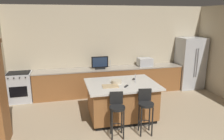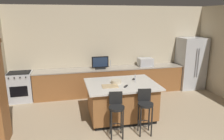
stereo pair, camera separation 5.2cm
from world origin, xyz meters
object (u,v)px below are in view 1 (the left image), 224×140
Objects in this scene: kitchen_island at (121,100)px; tv_monitor at (100,63)px; microwave at (145,62)px; cutting_board at (110,86)px; tv_remote at (126,86)px; refrigerator at (190,63)px; cell_phone at (134,79)px; range_oven at (20,87)px; fruit_bowl at (116,82)px; bar_stool_left at (117,111)px; bar_stool_right at (146,108)px.

tv_monitor is (-0.24, 1.71, 0.61)m from kitchen_island.
microwave is 2.56m from cutting_board.
refrigerator is at bearing 71.33° from tv_remote.
cell_phone is (0.66, -1.45, -0.15)m from tv_monitor.
kitchen_island is 1.93× the size of range_oven.
microwave is at bearing 49.82° from fruit_bowl.
kitchen_island is 0.67m from cell_phone.
kitchen_island is 11.76× the size of cell_phone.
cell_phone is at bearing -151.21° from refrigerator.
kitchen_island is 0.59m from cutting_board.
range_oven is 3.53m from bar_stool_left.
kitchen_island reaches higher than range_oven.
kitchen_island is 0.96× the size of refrigerator.
kitchen_island is at bearing -127.12° from microwave.
bar_stool_left is (-3.39, -2.54, -0.32)m from refrigerator.
refrigerator is 10.78× the size of tv_remote.
microwave is at bearing 0.02° from range_oven.
bar_stool_right is 1.16m from cell_phone.
refrigerator is 3.30m from tv_monitor.
tv_monitor is 3.61× the size of cell_phone.
fruit_bowl is at bearing 125.24° from bar_stool_right.
range_oven is 3.58× the size of fruit_bowl.
refrigerator reaches higher than fruit_bowl.
tv_remote is (0.04, -0.27, 0.46)m from kitchen_island.
tv_remote is at bearing -81.87° from tv_monitor.
bar_stool_right reaches higher than bar_stool_left.
bar_stool_right is at bearing -111.45° from microwave.
cell_phone reaches higher than kitchen_island.
bar_stool_left is 0.76m from tv_remote.
kitchen_island is 3.25× the size of tv_monitor.
cell_phone is 0.88× the size of tv_remote.
fruit_bowl is 0.34m from tv_remote.
cell_phone is (0.41, 0.26, 0.46)m from kitchen_island.
cutting_board is (-3.39, -1.89, 0.02)m from refrigerator.
bar_stool_right is (-2.75, -2.56, -0.31)m from refrigerator.
refrigerator is 1.73m from microwave.
fruit_bowl is at bearing -152.14° from refrigerator.
bar_stool_left is at bearing -143.16° from refrigerator.
fruit_bowl is at bearing -130.18° from microwave.
microwave is 3.11m from bar_stool_left.
tv_monitor reaches higher than cell_phone.
refrigerator is 3.77m from bar_stool_right.
tv_remote is (-0.38, -0.53, 0.01)m from cell_phone.
tv_monitor reaches higher than cutting_board.
bar_stool_right is 1.05m from fruit_bowl.
cutting_board is at bearing -38.87° from range_oven.
bar_stool_right reaches higher than range_oven.
refrigerator reaches higher than cell_phone.
range_oven is 1.69× the size of tv_monitor.
fruit_bowl is (-0.44, 0.88, 0.36)m from bar_stool_right.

